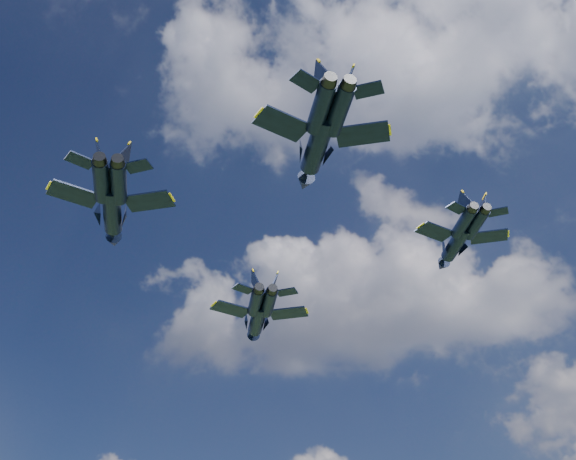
{
  "coord_description": "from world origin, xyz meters",
  "views": [
    {
      "loc": [
        24.21,
        -56.75,
        16.52
      ],
      "look_at": [
        5.71,
        8.78,
        62.73
      ],
      "focal_mm": 45.0,
      "sensor_mm": 36.0,
      "label": 1
    }
  ],
  "objects_px": {
    "jet_left": "(112,212)",
    "jet_right": "(455,244)",
    "jet_lead": "(257,320)",
    "jet_slot": "(316,147)"
  },
  "relations": [
    {
      "from": "jet_left",
      "to": "jet_lead",
      "type": "bearing_deg",
      "value": 44.83
    },
    {
      "from": "jet_lead",
      "to": "jet_left",
      "type": "xyz_separation_m",
      "value": [
        -9.2,
        -25.19,
        2.49
      ]
    },
    {
      "from": "jet_lead",
      "to": "jet_slot",
      "type": "height_order",
      "value": "jet_lead"
    },
    {
      "from": "jet_right",
      "to": "jet_left",
      "type": "bearing_deg",
      "value": 177.72
    },
    {
      "from": "jet_lead",
      "to": "jet_left",
      "type": "distance_m",
      "value": 26.94
    },
    {
      "from": "jet_lead",
      "to": "jet_slot",
      "type": "xyz_separation_m",
      "value": [
        16.4,
        -32.83,
        -0.21
      ]
    },
    {
      "from": "jet_slot",
      "to": "jet_left",
      "type": "bearing_deg",
      "value": 136.92
    },
    {
      "from": "jet_left",
      "to": "jet_right",
      "type": "xyz_separation_m",
      "value": [
        36.76,
        15.18,
        -1.36
      ]
    },
    {
      "from": "jet_lead",
      "to": "jet_right",
      "type": "bearing_deg",
      "value": -44.52
    },
    {
      "from": "jet_right",
      "to": "jet_slot",
      "type": "distance_m",
      "value": 25.43
    }
  ]
}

